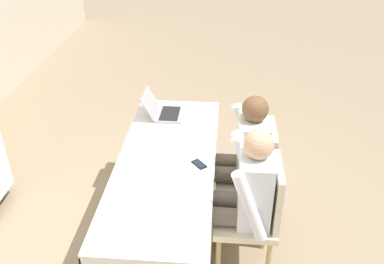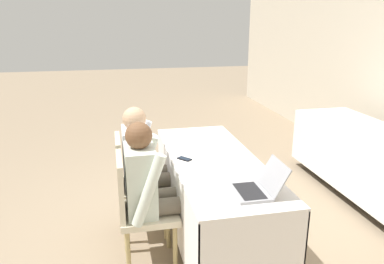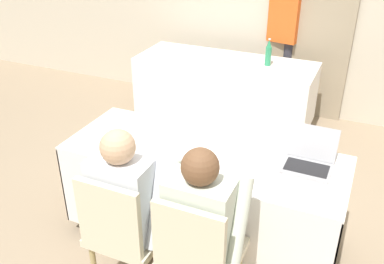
% 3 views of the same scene
% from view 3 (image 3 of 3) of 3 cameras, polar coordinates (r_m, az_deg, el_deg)
% --- Properties ---
extents(ground_plane, '(24.00, 24.00, 0.00)m').
position_cam_3_polar(ground_plane, '(3.36, 1.37, -13.82)').
color(ground_plane, gray).
extents(curtain_panel, '(0.88, 0.04, 2.65)m').
position_cam_3_polar(curtain_panel, '(4.94, 16.17, 16.40)').
color(curtain_panel, gray).
rests_on(curtain_panel, ground_plane).
extents(conference_table_near, '(1.93, 0.72, 0.76)m').
position_cam_3_polar(conference_table_near, '(3.01, 1.49, -5.75)').
color(conference_table_near, white).
rests_on(conference_table_near, ground_plane).
extents(conference_table_far, '(1.93, 0.72, 0.76)m').
position_cam_3_polar(conference_table_far, '(4.73, 4.39, 7.35)').
color(conference_table_far, white).
rests_on(conference_table_far, ground_plane).
extents(laptop, '(0.31, 0.34, 0.22)m').
position_cam_3_polar(laptop, '(2.84, 15.29, -3.72)').
color(laptop, '#99999E').
rests_on(laptop, conference_table_near).
extents(cell_phone, '(0.13, 0.12, 0.01)m').
position_cam_3_polar(cell_phone, '(2.73, -1.26, -4.87)').
color(cell_phone, black).
rests_on(cell_phone, conference_table_near).
extents(paper_beside_laptop, '(0.23, 0.31, 0.00)m').
position_cam_3_polar(paper_beside_laptop, '(3.04, -9.90, -1.70)').
color(paper_beside_laptop, white).
rests_on(paper_beside_laptop, conference_table_near).
extents(water_bottle, '(0.06, 0.06, 0.28)m').
position_cam_3_polar(water_bottle, '(4.54, 10.15, 10.29)').
color(water_bottle, '#288456').
rests_on(water_bottle, conference_table_far).
extents(chair_near_left, '(0.44, 0.44, 0.92)m').
position_cam_3_polar(chair_near_left, '(2.67, -9.17, -12.80)').
color(chair_near_left, tan).
rests_on(chair_near_left, ground_plane).
extents(chair_near_right, '(0.44, 0.44, 0.92)m').
position_cam_3_polar(chair_near_right, '(2.49, 0.72, -15.96)').
color(chair_near_right, tan).
rests_on(chair_near_right, ground_plane).
extents(person_checkered_shirt, '(0.50, 0.52, 1.18)m').
position_cam_3_polar(person_checkered_shirt, '(2.64, -8.23, -8.86)').
color(person_checkered_shirt, '#665B4C').
rests_on(person_checkered_shirt, ground_plane).
extents(person_white_shirt, '(0.50, 0.52, 1.18)m').
position_cam_3_polar(person_white_shirt, '(2.46, 1.73, -11.74)').
color(person_white_shirt, '#665B4C').
rests_on(person_white_shirt, ground_plane).
extents(person_red_shirt, '(0.37, 0.26, 1.59)m').
position_cam_3_polar(person_red_shirt, '(5.12, 12.13, 12.47)').
color(person_red_shirt, '#33333D').
rests_on(person_red_shirt, ground_plane).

